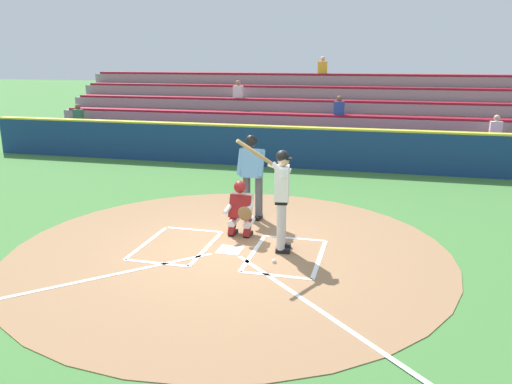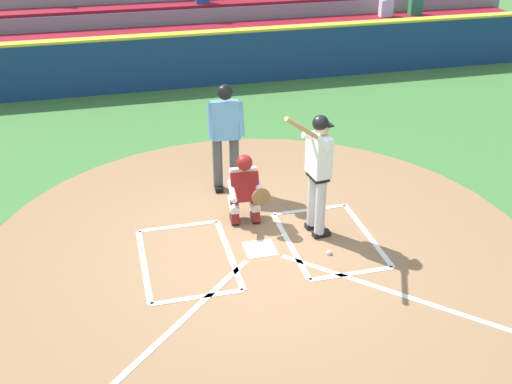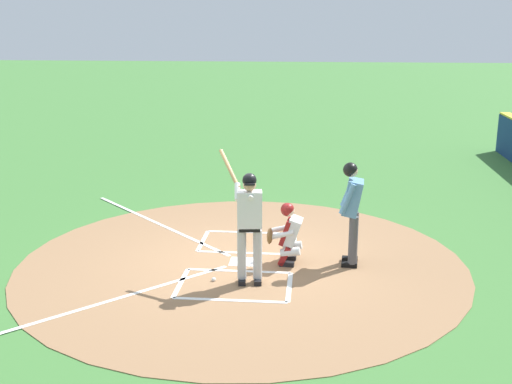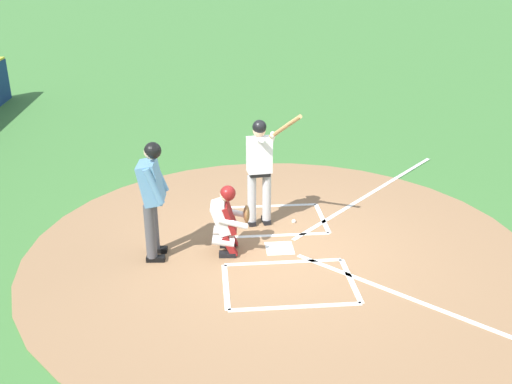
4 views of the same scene
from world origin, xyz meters
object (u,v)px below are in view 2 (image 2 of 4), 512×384
object	(u,v)px
batter	(318,167)
plate_umpire	(225,130)
catcher	(245,187)
baseball	(329,253)

from	to	relation	value
batter	plate_umpire	xyz separation A→B (m)	(0.99, -1.71, -0.02)
catcher	baseball	xyz separation A→B (m)	(-0.93, 1.19, -0.55)
catcher	baseball	size ratio (longest dim) A/B	15.27
batter	baseball	bearing A→B (deg)	90.77
catcher	batter	bearing A→B (deg)	147.01
baseball	plate_umpire	bearing A→B (deg)	-66.67
catcher	plate_umpire	bearing A→B (deg)	-86.68
plate_umpire	baseball	world-z (taller)	plate_umpire
catcher	plate_umpire	xyz separation A→B (m)	(0.06, -1.11, 0.49)
batter	catcher	xyz separation A→B (m)	(0.92, -0.60, -0.51)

